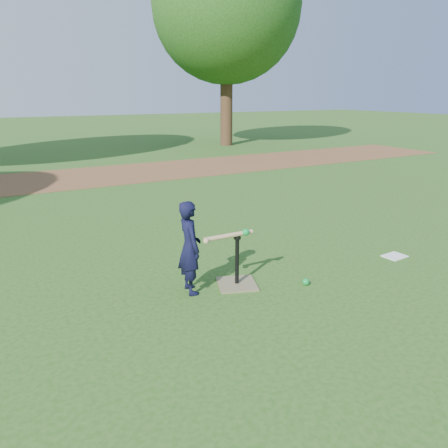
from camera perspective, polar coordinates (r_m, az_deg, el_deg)
ground at (r=5.34m, az=3.76°, el=-6.59°), size 80.00×80.00×0.00m
dirt_strip at (r=12.08m, az=-16.17°, el=6.07°), size 24.00×3.00×0.01m
child at (r=4.71m, az=-4.50°, el=-3.08°), size 0.29×0.40×1.03m
wiffle_ball_ground at (r=5.12m, az=10.64°, el=-7.44°), size 0.08×0.08×0.08m
clipboard at (r=6.31m, az=21.39°, el=-3.93°), size 0.32×0.25×0.01m
batting_tee at (r=5.01m, az=1.70°, el=-6.79°), size 0.55×0.55×0.61m
swing_action at (r=4.75m, az=0.81°, el=-1.51°), size 0.63×0.10×0.09m
tree_right at (r=18.80m, az=0.33°, el=26.50°), size 5.80×5.80×8.21m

